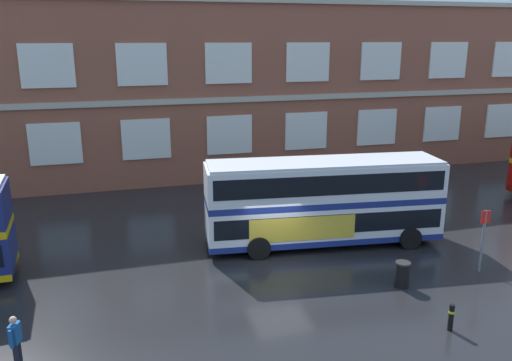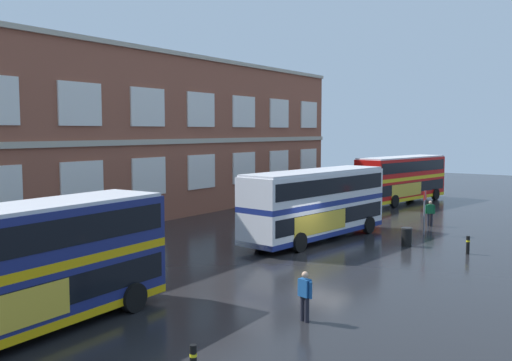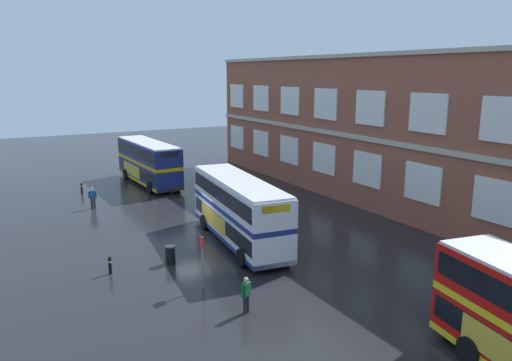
# 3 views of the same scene
# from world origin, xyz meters

# --- Properties ---
(ground_plane) EXTENTS (120.00, 120.00, 0.00)m
(ground_plane) POSITION_xyz_m (0.00, 2.00, 0.00)
(ground_plane) COLOR black
(brick_terminal_building) EXTENTS (49.13, 8.19, 11.95)m
(brick_terminal_building) POSITION_xyz_m (1.12, 17.98, 5.83)
(brick_terminal_building) COLOR brown
(brick_terminal_building) RESTS_ON ground
(double_decker_near) EXTENTS (11.09, 3.20, 4.07)m
(double_decker_near) POSITION_xyz_m (-16.23, 2.10, 2.15)
(double_decker_near) COLOR navy
(double_decker_near) RESTS_ON ground
(double_decker_middle) EXTENTS (11.22, 3.83, 4.07)m
(double_decker_middle) POSITION_xyz_m (2.81, 2.04, 2.15)
(double_decker_middle) COLOR silver
(double_decker_middle) RESTS_ON ground
(double_decker_far) EXTENTS (11.28, 4.45, 4.07)m
(double_decker_far) POSITION_xyz_m (22.17, 4.02, 2.15)
(double_decker_far) COLOR red
(double_decker_far) RESTS_ON ground
(waiting_passenger) EXTENTS (0.39, 0.62, 1.70)m
(waiting_passenger) POSITION_xyz_m (11.27, -1.97, 0.93)
(waiting_passenger) COLOR black
(waiting_passenger) RESTS_ON ground
(second_passenger) EXTENTS (0.33, 0.64, 1.70)m
(second_passenger) POSITION_xyz_m (-9.75, -4.43, 0.93)
(second_passenger) COLOR black
(second_passenger) RESTS_ON ground
(bus_stand_flag) EXTENTS (0.44, 0.10, 2.70)m
(bus_stand_flag) POSITION_xyz_m (7.97, -2.65, 1.64)
(bus_stand_flag) COLOR slate
(bus_stand_flag) RESTS_ON ground
(station_litter_bin) EXTENTS (0.60, 0.60, 1.03)m
(station_litter_bin) POSITION_xyz_m (4.07, -2.95, 0.52)
(station_litter_bin) COLOR black
(station_litter_bin) RESTS_ON ground
(safety_bollard_east) EXTENTS (0.19, 0.19, 0.95)m
(safety_bollard_east) POSITION_xyz_m (3.92, -6.25, 0.49)
(safety_bollard_east) COLOR black
(safety_bollard_east) RESTS_ON ground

